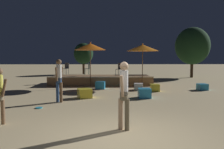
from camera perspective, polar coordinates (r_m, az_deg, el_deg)
name	(u,v)px	position (r m, az deg, el deg)	size (l,w,h in m)	color
ground_plane	(120,138)	(5.54, 2.16, -16.30)	(120.00, 120.00, 0.00)	#D1B784
wooden_deck	(101,80)	(16.27, -2.89, -1.45)	(7.28, 2.80, 0.68)	olive
patio_umbrella_0	(90,47)	(14.78, -5.69, 7.24)	(2.09, 2.09, 3.00)	brown
patio_umbrella_1	(143,48)	(14.84, 8.02, 6.90)	(2.15, 2.15, 2.92)	brown
cube_seat_0	(100,85)	(13.78, -3.08, -2.81)	(0.63, 0.63, 0.46)	#2D9EDB
cube_seat_1	(138,87)	(13.37, 6.92, -3.17)	(0.60, 0.60, 0.41)	white
cube_seat_2	(144,93)	(10.82, 8.47, -4.82)	(0.60, 0.60, 0.47)	#2D9EDB
cube_seat_3	(85,93)	(10.77, -7.14, -4.89)	(0.79, 0.79, 0.45)	yellow
cube_seat_4	(155,88)	(12.98, 11.13, -3.41)	(0.51, 0.51, 0.42)	yellow
cube_seat_5	(202,87)	(14.34, 22.53, -3.01)	(0.57, 0.57, 0.38)	#2D9EDB
person_0	(59,78)	(9.83, -13.67, -0.92)	(0.30, 0.53, 1.90)	#2D4C7F
person_1	(0,94)	(7.12, -27.27, -4.63)	(0.54, 0.28, 1.68)	#72664C
person_2	(124,92)	(5.88, 3.14, -4.64)	(0.30, 0.52, 1.85)	tan
bistro_chair_0	(88,67)	(16.66, -6.30, 1.84)	(0.43, 0.42, 0.90)	#1E4C47
bistro_chair_1	(119,68)	(15.87, 1.92, 1.74)	(0.48, 0.48, 0.90)	#47474C
bistro_chair_2	(66,67)	(17.25, -11.84, 1.86)	(0.44, 0.44, 0.90)	#47474C
frisbee_disc	(39,108)	(9.03, -18.54, -8.24)	(0.27, 0.27, 0.03)	#33B2D8
background_tree_0	(192,46)	(23.06, 20.25, 7.00)	(3.32, 3.32, 4.95)	#3D2B1C
background_tree_1	(83,54)	(26.44, -7.46, 5.41)	(2.30, 2.30, 3.72)	#3D2B1C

